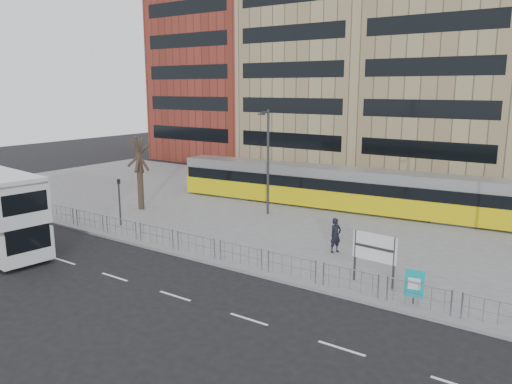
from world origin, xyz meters
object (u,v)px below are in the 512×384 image
Objects in this scene: traffic_light_west at (119,196)px; lamp_post_west at (268,158)px; tram at (337,188)px; station_sign at (374,250)px; pedestrian at (336,235)px; ad_panel at (414,284)px; bare_tree at (138,134)px.

lamp_post_west is (6.35, 7.92, 2.10)m from traffic_light_west.
tram is 3.52× the size of lamp_post_west.
traffic_light_west is (-17.50, 0.32, 0.28)m from station_sign.
pedestrian is at bearing 10.70° from traffic_light_west.
station_sign is at bearing -2.29° from traffic_light_west.
traffic_light_west is 10.36m from lamp_post_west.
pedestrian is at bearing -32.76° from lamp_post_west.
ad_panel is 0.48× the size of traffic_light_west.
station_sign reaches higher than pedestrian.
tram reaches higher than station_sign.
station_sign is 2.50m from ad_panel.
bare_tree reaches higher than traffic_light_west.
lamp_post_west reaches higher than station_sign.
traffic_light_west is (-19.66, 1.29, 1.11)m from ad_panel.
station_sign is 17.51m from traffic_light_west.
ad_panel is at bearing -59.26° from tram.
traffic_light_west is at bearing -176.27° from station_sign.
station_sign is at bearing -36.43° from lamp_post_west.
bare_tree is (-19.76, 4.23, 3.91)m from station_sign.
bare_tree is (-11.88, -8.55, 4.06)m from tram.
bare_tree is at bearing 111.43° from pedestrian.
lamp_post_west is at bearing 50.03° from traffic_light_west.
tram is 15.19m from bare_tree.
traffic_light_west is (-9.62, -12.46, 0.44)m from tram.
station_sign is at bearing -12.08° from bare_tree.
ad_panel is 19.73m from traffic_light_west.
ad_panel is at bearing -102.39° from pedestrian.
tram reaches higher than pedestrian.
tram is at bearing 49.70° from pedestrian.
bare_tree is (-21.92, 5.20, 4.73)m from ad_panel.
station_sign is 4.83m from pedestrian.
traffic_light_west reaches higher than pedestrian.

